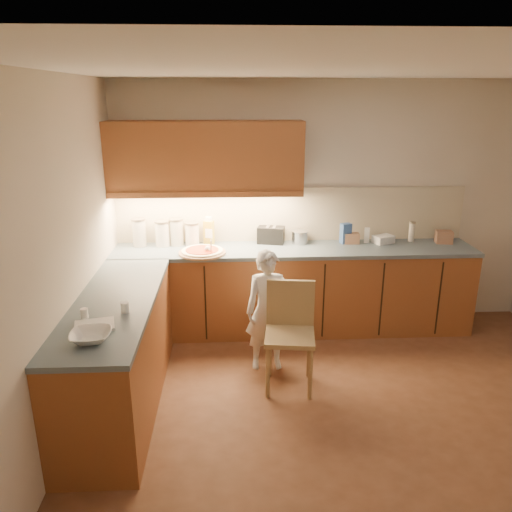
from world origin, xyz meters
name	(u,v)px	position (x,y,z in m)	size (l,w,h in m)	color
room	(383,214)	(0.00, 0.00, 1.68)	(4.54, 4.50, 2.62)	brown
l_counter	(243,307)	(-0.92, 1.25, 0.46)	(3.77, 2.62, 0.92)	brown
backsplash	(292,214)	(-0.38, 1.99, 1.21)	(3.75, 0.02, 0.58)	beige
upper_cabinets	(206,157)	(-1.27, 1.82, 1.85)	(1.95, 0.36, 0.73)	brown
pizza_on_board	(202,252)	(-1.32, 1.55, 0.94)	(0.47, 0.47, 0.19)	tan
child	(268,311)	(-0.70, 0.91, 0.57)	(0.41, 0.27, 1.14)	white
wooden_chair	(290,327)	(-0.54, 0.63, 0.54)	(0.46, 0.46, 0.93)	tan
mixing_bowl	(91,336)	(-1.95, -0.28, 0.95)	(0.27, 0.27, 0.07)	white
canister_a	(139,232)	(-1.99, 1.85, 1.07)	(0.15, 0.15, 0.30)	beige
canister_b	(162,233)	(-1.75, 1.84, 1.06)	(0.16, 0.16, 0.27)	white
canister_c	(177,232)	(-1.61, 1.87, 1.07)	(0.15, 0.15, 0.29)	silver
canister_d	(192,234)	(-1.44, 1.86, 1.05)	(0.15, 0.15, 0.25)	silver
oil_jug	(209,232)	(-1.27, 1.89, 1.06)	(0.12, 0.10, 0.30)	gold
toaster	(271,235)	(-0.60, 1.89, 1.01)	(0.31, 0.22, 0.18)	black
steel_pot	(300,237)	(-0.30, 1.86, 0.99)	(0.18, 0.18, 0.14)	#B1B2B6
blue_box	(346,233)	(0.19, 1.85, 1.03)	(0.11, 0.08, 0.22)	#35589F
card_box_a	(352,238)	(0.26, 1.84, 0.98)	(0.15, 0.11, 0.11)	#AC7D5C
white_bottle	(367,235)	(0.43, 1.85, 1.00)	(0.05, 0.05, 0.16)	white
flat_pack	(383,239)	(0.60, 1.83, 0.96)	(0.21, 0.14, 0.08)	white
tall_jar	(412,232)	(0.93, 1.88, 1.03)	(0.07, 0.07, 0.21)	white
card_box_b	(444,237)	(1.25, 1.80, 0.99)	(0.17, 0.13, 0.13)	#9E7155
dough_cloth	(94,326)	(-1.98, -0.07, 0.93)	(0.26, 0.21, 0.02)	silver
spice_jar_a	(84,313)	(-2.09, 0.07, 0.96)	(0.05, 0.05, 0.07)	white
spice_jar_b	(125,307)	(-1.82, 0.15, 0.96)	(0.06, 0.06, 0.08)	white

